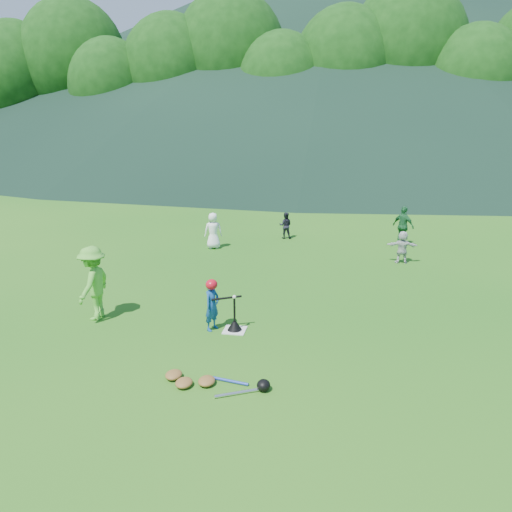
{
  "coord_description": "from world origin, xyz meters",
  "views": [
    {
      "loc": [
        2.09,
        -9.23,
        4.26
      ],
      "look_at": [
        0.0,
        2.5,
        0.9
      ],
      "focal_mm": 35.0,
      "sensor_mm": 36.0,
      "label": 1
    }
  ],
  "objects": [
    {
      "name": "ground",
      "position": [
        0.0,
        0.0,
        0.0
      ],
      "size": [
        120.0,
        120.0,
        0.0
      ],
      "primitive_type": "plane",
      "color": "#1C6216",
      "rests_on": "ground"
    },
    {
      "name": "batter_gear",
      "position": [
        -0.44,
        -0.02,
        0.96
      ],
      "size": [
        0.71,
        0.31,
        0.42
      ],
      "color": "red",
      "rests_on": "ground"
    },
    {
      "name": "tree_line",
      "position": [
        0.2,
        33.83,
        8.21
      ],
      "size": [
        70.04,
        11.4,
        14.82
      ],
      "color": "#382314",
      "rests_on": "ground"
    },
    {
      "name": "outfield_fence",
      "position": [
        0.0,
        28.0,
        0.7
      ],
      "size": [
        70.07,
        0.08,
        1.33
      ],
      "color": "gray",
      "rests_on": "ground"
    },
    {
      "name": "adult_coach",
      "position": [
        -3.11,
        0.11,
        0.81
      ],
      "size": [
        0.61,
        1.05,
        1.61
      ],
      "primitive_type": "imported",
      "rotation": [
        0.0,
        0.0,
        -1.59
      ],
      "color": "#5AB936",
      "rests_on": "ground"
    },
    {
      "name": "equipment_pile",
      "position": [
        0.01,
        -2.18,
        0.07
      ],
      "size": [
        1.8,
        0.68,
        0.19
      ],
      "color": "olive",
      "rests_on": "ground"
    },
    {
      "name": "batting_tee",
      "position": [
        0.0,
        0.0,
        0.13
      ],
      "size": [
        0.3,
        0.3,
        0.68
      ],
      "color": "black",
      "rests_on": "home_plate"
    },
    {
      "name": "home_plate",
      "position": [
        0.0,
        0.0,
        0.01
      ],
      "size": [
        0.45,
        0.45,
        0.02
      ],
      "primitive_type": "cube",
      "color": "silver",
      "rests_on": "ground"
    },
    {
      "name": "distant_hills",
      "position": [
        -7.63,
        81.81,
        14.98
      ],
      "size": [
        155.0,
        140.0,
        32.0
      ],
      "color": "black",
      "rests_on": "ground"
    },
    {
      "name": "fielder_b",
      "position": [
        0.07,
        8.14,
        0.47
      ],
      "size": [
        0.48,
        0.38,
        0.94
      ],
      "primitive_type": "imported",
      "rotation": [
        0.0,
        0.0,
        3.2
      ],
      "color": "black",
      "rests_on": "ground"
    },
    {
      "name": "fielder_d",
      "position": [
        3.86,
        5.66,
        0.49
      ],
      "size": [
        0.92,
        0.31,
        0.98
      ],
      "primitive_type": "imported",
      "rotation": [
        0.0,
        0.0,
        3.16
      ],
      "color": "silver",
      "rests_on": "ground"
    },
    {
      "name": "baseball",
      "position": [
        0.0,
        0.0,
        0.74
      ],
      "size": [
        0.08,
        0.08,
        0.08
      ],
      "primitive_type": "sphere",
      "color": "white",
      "rests_on": "batting_tee"
    },
    {
      "name": "fielder_a",
      "position": [
        -2.12,
        6.33,
        0.6
      ],
      "size": [
        0.68,
        0.55,
        1.2
      ],
      "primitive_type": "imported",
      "rotation": [
        0.0,
        0.0,
        3.47
      ],
      "color": "white",
      "rests_on": "ground"
    },
    {
      "name": "fielder_c",
      "position": [
        4.1,
        7.81,
        0.67
      ],
      "size": [
        0.82,
        0.75,
        1.34
      ],
      "primitive_type": "imported",
      "rotation": [
        0.0,
        0.0,
        2.46
      ],
      "color": "#1E6433",
      "rests_on": "ground"
    },
    {
      "name": "batter_child",
      "position": [
        -0.46,
        -0.02,
        0.53
      ],
      "size": [
        0.38,
        0.45,
        1.06
      ],
      "primitive_type": "imported",
      "rotation": [
        0.0,
        0.0,
        1.17
      ],
      "color": "navy",
      "rests_on": "ground"
    }
  ]
}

